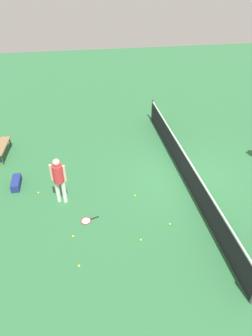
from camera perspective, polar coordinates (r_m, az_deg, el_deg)
ground_plane at (r=11.18m, az=11.07°, el=-1.80°), size 40.00×40.00×0.00m
court_net at (r=10.89m, az=11.36°, el=0.31°), size 10.09×0.09×1.07m
player_near_side at (r=9.55m, az=-12.99°, el=-1.77°), size 0.42×0.52×1.70m
tennis_racket_near_player at (r=9.35m, az=-7.64°, el=-10.11°), size 0.39×0.61×0.03m
tennis_ball_near_player at (r=8.73m, az=2.87°, el=-13.80°), size 0.07×0.07×0.07m
tennis_ball_by_net at (r=9.23m, az=8.51°, el=-10.76°), size 0.07×0.07×0.07m
tennis_ball_midcourt at (r=10.11m, az=1.75°, el=-5.39°), size 0.07×0.07×0.07m
tennis_ball_baseline at (r=10.67m, az=-16.69°, el=-4.64°), size 0.07×0.07×0.07m
tennis_ball_stray_left at (r=8.26m, az=-9.12°, el=-18.30°), size 0.07×0.07×0.07m
tennis_ball_stray_right at (r=8.95m, az=-10.25°, el=-12.92°), size 0.07×0.07×0.07m
courtside_bench at (r=13.04m, az=-23.06°, el=3.82°), size 1.53×0.51×0.48m
equipment_bag at (r=11.22m, az=-20.57°, el=-2.62°), size 0.80×0.29×0.28m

